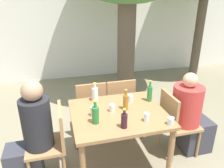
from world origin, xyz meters
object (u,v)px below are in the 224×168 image
patio_chair_0 (53,139)px  wine_bottle_4 (124,120)px  amber_bottle_0 (126,102)px  water_bottle_1 (95,94)px  person_seated_1 (190,117)px  green_bottle_2 (95,114)px  drinking_glass_3 (93,111)px  patio_chair_3 (119,102)px  green_bottle_3 (150,93)px  person_seated_0 (31,138)px  drinking_glass_2 (112,108)px  patio_chair_2 (91,105)px  drinking_glass_4 (171,121)px  drinking_glass_0 (130,99)px  patio_chair_1 (175,120)px  dining_table_front (118,119)px  drinking_glass_1 (147,117)px

patio_chair_0 → wine_bottle_4: wine_bottle_4 is taller
amber_bottle_0 → water_bottle_1: (-0.32, 0.33, -0.00)m
person_seated_1 → green_bottle_2: person_seated_1 is taller
drinking_glass_3 → patio_chair_3: bearing=53.7°
water_bottle_1 → wine_bottle_4: water_bottle_1 is taller
drinking_glass_3 → green_bottle_3: bearing=13.5°
patio_chair_0 → person_seated_0: size_ratio=0.72×
green_bottle_2 → drinking_glass_2: 0.32m
patio_chair_2 → drinking_glass_4: size_ratio=10.83×
person_seated_1 → water_bottle_1: size_ratio=4.61×
amber_bottle_0 → green_bottle_3: size_ratio=0.92×
green_bottle_2 → drinking_glass_0: size_ratio=2.72×
person_seated_0 → drinking_glass_2: (0.96, 0.04, 0.24)m
patio_chair_3 → person_seated_1: size_ratio=0.77×
amber_bottle_0 → green_bottle_2: 0.47m
patio_chair_1 → person_seated_1: size_ratio=0.77×
person_seated_0 → green_bottle_3: size_ratio=4.37×
green_bottle_2 → person_seated_0: bearing=166.9°
patio_chair_2 → drinking_glass_3: (-0.08, -0.73, 0.30)m
patio_chair_0 → amber_bottle_0: bearing=93.1°
wine_bottle_4 → drinking_glass_0: size_ratio=2.25×
amber_bottle_0 → green_bottle_2: bearing=-152.7°
patio_chair_1 → drinking_glass_2: bearing=87.5°
patio_chair_0 → person_seated_0: person_seated_0 is taller
drinking_glass_2 → drinking_glass_4: drinking_glass_2 is taller
dining_table_front → water_bottle_1: size_ratio=4.42×
person_seated_0 → wine_bottle_4: size_ratio=5.54×
patio_chair_3 → person_seated_1: person_seated_1 is taller
person_seated_1 → drinking_glass_0: (-0.81, 0.22, 0.28)m
patio_chair_1 → drinking_glass_2: patio_chair_1 is taller
patio_chair_0 → drinking_glass_1: patio_chair_0 is taller
dining_table_front → person_seated_1: bearing=-0.0°
green_bottle_2 → drinking_glass_4: (0.79, -0.24, -0.07)m
amber_bottle_0 → water_bottle_1: amber_bottle_0 is taller
person_seated_1 → drinking_glass_4: (-0.55, -0.41, 0.27)m
person_seated_1 → drinking_glass_1: bearing=109.4°
drinking_glass_0 → dining_table_front: bearing=-136.1°
patio_chair_1 → wine_bottle_4: bearing=111.8°
drinking_glass_0 → drinking_glass_1: size_ratio=1.02×
patio_chair_3 → green_bottle_3: green_bottle_3 is taller
person_seated_1 → drinking_glass_1: person_seated_1 is taller
patio_chair_2 → green_bottle_2: size_ratio=3.30×
patio_chair_2 → drinking_glass_2: 0.76m
patio_chair_1 → drinking_glass_4: patio_chair_1 is taller
green_bottle_3 → person_seated_1: bearing=-18.7°
patio_chair_2 → patio_chair_3: bearing=-180.0°
green_bottle_2 → green_bottle_3: (0.80, 0.35, 0.01)m
patio_chair_0 → drinking_glass_2: (0.73, 0.04, 0.29)m
drinking_glass_3 → patio_chair_1: bearing=0.3°
green_bottle_3 → drinking_glass_2: size_ratio=3.11×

